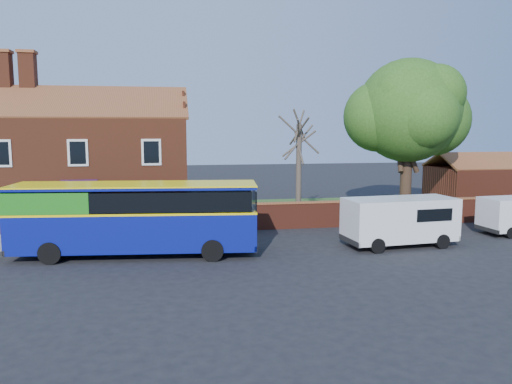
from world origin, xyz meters
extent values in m
plane|color=black|center=(0.00, 0.00, 0.00)|extent=(120.00, 120.00, 0.00)
cube|color=gray|center=(-7.00, 5.75, 0.06)|extent=(18.00, 3.50, 0.12)
cube|color=slate|center=(-7.00, 4.00, 0.07)|extent=(18.00, 0.15, 0.14)
cube|color=#426B28|center=(13.00, 13.00, 0.02)|extent=(26.00, 12.00, 0.04)
cube|color=brown|center=(-7.00, 11.50, 3.25)|extent=(12.00, 8.00, 6.50)
cube|color=brown|center=(-7.00, 9.50, 7.50)|extent=(12.30, 4.08, 2.16)
cube|color=brown|center=(-7.00, 13.50, 7.50)|extent=(12.30, 4.08, 2.16)
cube|color=brown|center=(-11.80, 11.50, 9.40)|extent=(0.90, 0.90, 2.20)
cube|color=brown|center=(-10.40, 11.50, 9.40)|extent=(0.90, 0.90, 2.20)
cube|color=black|center=(-7.00, 7.47, 4.60)|extent=(1.10, 0.06, 1.50)
cube|color=#4C0F19|center=(-7.00, 7.45, 1.10)|extent=(0.95, 0.04, 2.10)
cube|color=silver|center=(-7.00, 7.47, 1.15)|extent=(1.20, 0.06, 2.30)
cube|color=#320E3F|center=(-7.00, 7.44, 2.80)|extent=(2.00, 0.06, 0.60)
cube|color=maroon|center=(13.00, 7.00, 0.75)|extent=(22.00, 0.30, 1.50)
cube|color=brown|center=(13.00, 7.00, 1.55)|extent=(22.00, 0.38, 0.10)
cube|color=maroon|center=(22.00, 13.00, 1.50)|extent=(8.00, 5.00, 3.00)
cube|color=brown|center=(22.00, 11.75, 3.55)|extent=(8.20, 2.56, 1.24)
cube|color=brown|center=(22.00, 14.25, 3.55)|extent=(8.20, 2.56, 1.24)
cube|color=navy|center=(-3.58, 2.04, 1.28)|extent=(11.36, 3.89, 1.77)
cube|color=yellow|center=(-3.58, 2.04, 2.16)|extent=(11.38, 3.91, 0.10)
cube|color=black|center=(-3.58, 2.04, 2.69)|extent=(10.92, 3.86, 0.89)
cube|color=#22821C|center=(-7.24, 2.41, 2.69)|extent=(4.05, 3.19, 0.94)
cube|color=navy|center=(-3.58, 2.04, 3.29)|extent=(11.36, 3.89, 0.14)
cube|color=yellow|center=(-3.58, 2.04, 3.37)|extent=(11.40, 3.93, 0.06)
cylinder|color=black|center=(-7.26, 1.09, 0.50)|extent=(1.03, 0.38, 1.00)
cylinder|color=black|center=(-7.00, 3.70, 0.50)|extent=(1.03, 0.38, 1.00)
cylinder|color=black|center=(-0.17, 0.38, 0.50)|extent=(1.03, 0.38, 1.00)
cylinder|color=black|center=(0.10, 2.99, 0.50)|extent=(1.03, 0.38, 1.00)
cube|color=white|center=(9.43, 1.70, 1.40)|extent=(5.76, 2.73, 2.12)
cube|color=black|center=(11.93, 1.93, 1.73)|extent=(0.25, 1.90, 0.84)
cube|color=black|center=(12.17, 1.95, 0.45)|extent=(0.30, 2.23, 0.27)
cylinder|color=black|center=(7.75, 0.49, 0.37)|extent=(0.75, 0.29, 0.74)
cylinder|color=black|center=(7.55, 2.59, 0.37)|extent=(0.75, 0.29, 0.74)
cylinder|color=black|center=(11.30, 0.81, 0.37)|extent=(0.75, 0.29, 0.74)
cylinder|color=black|center=(11.11, 2.92, 0.37)|extent=(0.75, 0.29, 0.74)
cylinder|color=black|center=(16.21, 2.33, 0.31)|extent=(0.65, 0.28, 0.63)
cylinder|color=black|center=(16.05, 4.10, 0.31)|extent=(0.65, 0.28, 0.63)
cylinder|color=black|center=(13.67, 9.69, 2.18)|extent=(0.76, 0.76, 4.36)
sphere|color=#447925|center=(13.67, 9.69, 7.11)|extent=(6.82, 6.82, 6.82)
sphere|color=#447925|center=(15.66, 10.07, 6.54)|extent=(4.93, 4.93, 4.93)
sphere|color=#447925|center=(11.87, 10.26, 6.73)|extent=(4.74, 4.74, 4.74)
cylinder|color=#4C4238|center=(6.12, 9.28, 3.10)|extent=(0.35, 0.35, 6.20)
cylinder|color=#4C4238|center=(6.12, 9.28, 5.31)|extent=(0.36, 3.02, 2.43)
cylinder|color=#4C4238|center=(6.12, 9.28, 5.09)|extent=(1.58, 2.23, 2.23)
cylinder|color=#4C4238|center=(6.12, 9.28, 5.53)|extent=(2.54, 1.16, 2.47)
camera|label=1|loc=(-1.94, -21.51, 5.95)|focal=35.00mm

